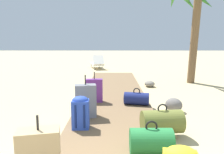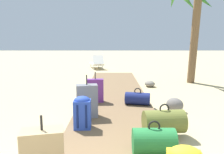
{
  "view_description": "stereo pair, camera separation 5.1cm",
  "coord_description": "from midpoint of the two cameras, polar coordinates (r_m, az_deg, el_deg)",
  "views": [
    {
      "loc": [
        -0.02,
        -1.32,
        1.59
      ],
      "look_at": [
        -0.05,
        5.03,
        0.55
      ],
      "focal_mm": 36.05,
      "sensor_mm": 36.0,
      "label": 1
    },
    {
      "loc": [
        -0.07,
        -1.32,
        1.59
      ],
      "look_at": [
        -0.05,
        5.03,
        0.55
      ],
      "focal_mm": 36.05,
      "sensor_mm": 36.0,
      "label": 2
    }
  ],
  "objects": [
    {
      "name": "suitcase_grey",
      "position": [
        4.5,
        -6.37,
        -6.02
      ],
      "size": [
        0.44,
        0.31,
        0.85
      ],
      "color": "slate",
      "rests_on": "boardwalk"
    },
    {
      "name": "suitcase_purple",
      "position": [
        5.56,
        -4.21,
        -3.44
      ],
      "size": [
        0.41,
        0.19,
        0.75
      ],
      "color": "#6B2D84",
      "rests_on": "boardwalk"
    },
    {
      "name": "backpack_blue",
      "position": [
        3.95,
        -7.61,
        -8.65
      ],
      "size": [
        0.3,
        0.27,
        0.57
      ],
      "color": "#2847B7",
      "rests_on": "boardwalk"
    },
    {
      "name": "rock_right_mid",
      "position": [
        5.29,
        15.65,
        -6.8
      ],
      "size": [
        0.51,
        0.51,
        0.31
      ],
      "primitive_type": "ellipsoid",
      "rotation": [
        0.0,
        0.0,
        2.32
      ],
      "color": "slate",
      "rests_on": "ground"
    },
    {
      "name": "duffel_bag_olive",
      "position": [
        3.84,
        12.93,
        -10.99
      ],
      "size": [
        0.7,
        0.45,
        0.5
      ],
      "color": "olive",
      "rests_on": "boardwalk"
    },
    {
      "name": "lounge_chair",
      "position": [
        12.71,
        -3.68,
        3.59
      ],
      "size": [
        0.95,
        1.64,
        0.78
      ],
      "color": "white",
      "rests_on": "ground"
    },
    {
      "name": "duffel_bag_navy",
      "position": [
        5.37,
        6.52,
        -5.44
      ],
      "size": [
        0.63,
        0.41,
        0.4
      ],
      "color": "navy",
      "rests_on": "boardwalk"
    },
    {
      "name": "duffel_bag_green",
      "position": [
        3.16,
        10.36,
        -15.74
      ],
      "size": [
        0.57,
        0.36,
        0.47
      ],
      "color": "#237538",
      "rests_on": "boardwalk"
    },
    {
      "name": "palm_tree_far_right",
      "position": [
        8.88,
        20.42,
        17.39
      ],
      "size": [
        1.92,
        2.1,
        3.81
      ],
      "color": "brown",
      "rests_on": "ground"
    },
    {
      "name": "rock_right_near",
      "position": [
        7.88,
        9.69,
        -1.69
      ],
      "size": [
        0.41,
        0.46,
        0.21
      ],
      "primitive_type": "ellipsoid",
      "rotation": [
        0.0,
        0.0,
        1.76
      ],
      "color": "gray",
      "rests_on": "ground"
    },
    {
      "name": "ground_plane",
      "position": [
        5.23,
        0.77,
        -8.41
      ],
      "size": [
        60.0,
        60.0,
        0.0
      ],
      "primitive_type": "plane",
      "color": "tan"
    },
    {
      "name": "boardwalk",
      "position": [
        6.09,
        0.71,
        -5.44
      ],
      "size": [
        1.74,
        9.14,
        0.08
      ],
      "primitive_type": "cube",
      "color": "brown",
      "rests_on": "ground"
    }
  ]
}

